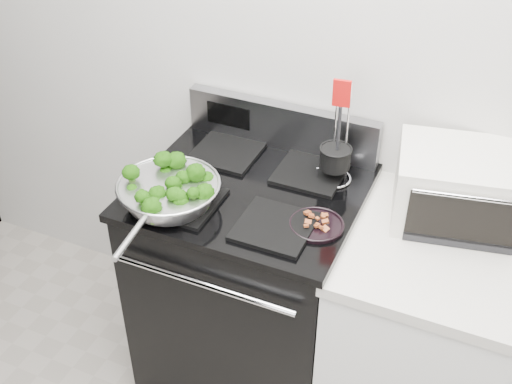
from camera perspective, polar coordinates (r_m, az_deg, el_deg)
The scene contains 8 objects.
back_wall at distance 2.26m, azimuth 10.04°, elevation 11.47°, with size 4.00×0.02×2.70m, color silver.
gas_range at distance 2.57m, azimuth -0.54°, elevation -7.98°, with size 0.79×0.69×1.13m.
counter at distance 2.47m, azimuth 14.46°, elevation -12.72°, with size 0.62×0.68×0.92m.
skillet at distance 2.17m, azimuth -7.77°, elevation 0.01°, with size 0.35×0.56×0.08m.
broccoli_pile at distance 2.16m, azimuth -7.78°, elevation 0.47°, with size 0.28×0.28×0.10m, color black, non-canonical shape.
bacon_plate at distance 2.09m, azimuth 5.41°, elevation -2.70°, with size 0.18×0.18×0.04m.
utensil_holder at distance 2.28m, azimuth 7.01°, elevation 2.56°, with size 0.13×0.13×0.40m.
toaster_oven at distance 2.21m, azimuth 17.80°, elevation 0.37°, with size 0.48×0.40×0.24m.
Camera 1 is at (0.47, -0.26, 2.28)m, focal length 45.00 mm.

